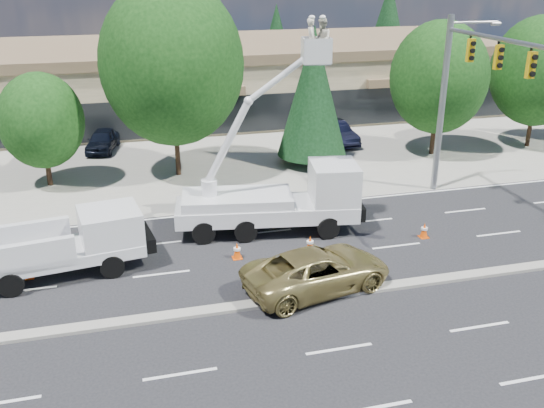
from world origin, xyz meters
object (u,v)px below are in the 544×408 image
object	(u,v)px
signal_mast	(469,83)
bucket_truck	(282,189)
utility_pickup	(73,249)
minivan	(317,270)

from	to	relation	value
signal_mast	bucket_truck	distance (m)	10.23
bucket_truck	utility_pickup	bearing A→B (deg)	-159.45
signal_mast	bucket_truck	size ratio (longest dim) A/B	1.08
signal_mast	utility_pickup	xyz separation A→B (m)	(-18.29, -2.78, -5.07)
bucket_truck	signal_mast	bearing A→B (deg)	14.93
bucket_truck	minivan	world-z (taller)	bucket_truck
utility_pickup	minivan	bearing A→B (deg)	-31.13
signal_mast	utility_pickup	size ratio (longest dim) A/B	1.57
signal_mast	minivan	size ratio (longest dim) A/B	1.81
utility_pickup	bucket_truck	world-z (taller)	bucket_truck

